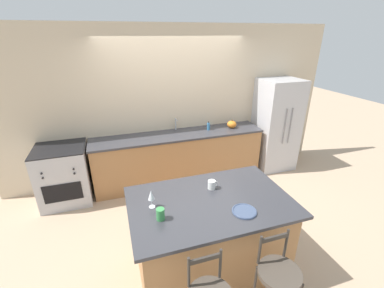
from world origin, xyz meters
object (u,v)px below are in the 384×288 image
dinner_plate (244,211)px  wine_glass (151,195)px  refrigerator (276,125)px  tumbler_cup (160,214)px  bar_stool_far (277,282)px  coffee_mug (212,185)px  soap_bottle (209,126)px  oven_range (64,174)px  pumpkin_decoration (232,124)px

dinner_plate → wine_glass: size_ratio=1.24×
refrigerator → tumbler_cup: refrigerator is taller
bar_stool_far → dinner_plate: (-0.08, 0.51, 0.39)m
coffee_mug → soap_bottle: bearing=69.7°
coffee_mug → tumbler_cup: 0.73m
oven_range → soap_bottle: soap_bottle is taller
wine_glass → soap_bottle: wine_glass is taller
wine_glass → soap_bottle: bearing=55.1°
dinner_plate → tumbler_cup: 0.81m
refrigerator → tumbler_cup: 3.44m
bar_stool_far → pumpkin_decoration: 2.99m
bar_stool_far → pumpkin_decoration: size_ratio=5.88×
wine_glass → pumpkin_decoration: wine_glass is taller
refrigerator → pumpkin_decoration: size_ratio=10.37×
wine_glass → pumpkin_decoration: size_ratio=1.14×
dinner_plate → soap_bottle: bearing=77.0°
oven_range → tumbler_cup: (1.15, -2.10, 0.54)m
dinner_plate → pumpkin_decoration: size_ratio=1.41×
refrigerator → coffee_mug: bearing=-139.4°
bar_stool_far → coffee_mug: coffee_mug is taller
oven_range → soap_bottle: (2.48, 0.08, 0.52)m
wine_glass → coffee_mug: 0.71m
bar_stool_far → coffee_mug: 1.10m
tumbler_cup → soap_bottle: (1.33, 2.18, -0.02)m
dinner_plate → coffee_mug: size_ratio=2.03×
pumpkin_decoration → soap_bottle: 0.45m
oven_range → coffee_mug: (1.80, -1.77, 0.53)m
coffee_mug → pumpkin_decoration: bearing=58.1°
wine_glass → tumbler_cup: wine_glass is taller
soap_bottle → bar_stool_far: bearing=-99.2°
refrigerator → wine_glass: (-2.76, -1.90, 0.20)m
oven_range → coffee_mug: coffee_mug is taller
soap_bottle → dinner_plate: bearing=-103.0°
refrigerator → bar_stool_far: size_ratio=1.76×
oven_range → wine_glass: 2.28m
dinner_plate → soap_bottle: size_ratio=1.48×
refrigerator → soap_bottle: 1.39m
wine_glass → soap_bottle: (1.38, 1.98, -0.10)m
oven_range → pumpkin_decoration: bearing=1.1°
refrigerator → pumpkin_decoration: refrigerator is taller
oven_range → wine_glass: size_ratio=4.82×
bar_stool_far → soap_bottle: (0.46, 2.84, 0.42)m
bar_stool_far → soap_bottle: 2.91m
pumpkin_decoration → soap_bottle: soap_bottle is taller
bar_stool_far → coffee_mug: bearing=102.6°
tumbler_cup → pumpkin_decoration: 2.80m
dinner_plate → pumpkin_decoration: bearing=66.7°
soap_bottle → refrigerator: bearing=-3.0°
tumbler_cup → wine_glass: bearing=102.5°
bar_stool_far → oven_range: bearing=126.3°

